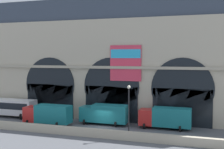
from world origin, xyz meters
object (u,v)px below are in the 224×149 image
(box_truck_midwest, at_px, (48,114))
(street_lamp_quayside, at_px, (129,105))
(box_truck_mideast, at_px, (166,117))
(box_truck_center, at_px, (105,114))
(bus_west, at_px, (6,107))

(box_truck_midwest, distance_m, street_lamp_quayside, 14.37)
(box_truck_midwest, height_order, box_truck_mideast, same)
(box_truck_center, bearing_deg, box_truck_mideast, 1.10)
(box_truck_center, height_order, box_truck_mideast, same)
(bus_west, bearing_deg, box_truck_center, -0.71)
(box_truck_midwest, bearing_deg, street_lamp_quayside, -13.72)
(box_truck_midwest, xyz_separation_m, box_truck_center, (8.22, 2.94, 0.00))
(box_truck_mideast, bearing_deg, street_lamp_quayside, -121.20)
(box_truck_midwest, height_order, box_truck_center, same)
(box_truck_center, relative_size, street_lamp_quayside, 1.09)
(street_lamp_quayside, bearing_deg, bus_west, 164.73)
(bus_west, relative_size, box_truck_mideast, 1.47)
(box_truck_midwest, bearing_deg, box_truck_mideast, 10.04)
(bus_west, relative_size, box_truck_center, 1.47)
(box_truck_center, bearing_deg, box_truck_midwest, -160.32)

